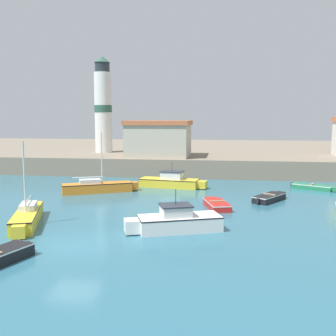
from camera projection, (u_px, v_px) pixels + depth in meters
ground_plane at (74, 245)px, 19.89m from camera, size 200.00×200.00×0.00m
quay_seawall at (176, 153)px, 61.73m from camera, size 120.00×40.00×2.01m
dinghy_green_0 at (313, 187)px, 35.45m from camera, size 3.82×2.58×0.52m
motorboat_yellow_1 at (171, 181)px, 36.60m from camera, size 6.42×2.63×2.43m
sailboat_yellow_2 at (27, 216)px, 23.82m from camera, size 3.16×6.27×5.07m
motorboat_white_3 at (176, 221)px, 22.38m from camera, size 5.65×3.38×2.43m
dinghy_black_5 at (270, 197)px, 30.49m from camera, size 2.91×3.69×0.59m
sailboat_orange_6 at (98, 187)px, 34.02m from camera, size 6.38×3.85×5.19m
dinghy_red_7 at (216, 204)px, 28.19m from camera, size 2.12×3.80×0.55m
lighthouse at (103, 106)px, 50.38m from camera, size 2.25×2.25×12.19m
harbor_shed_near_wharf at (159, 138)px, 45.56m from camera, size 7.26×6.75×4.13m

